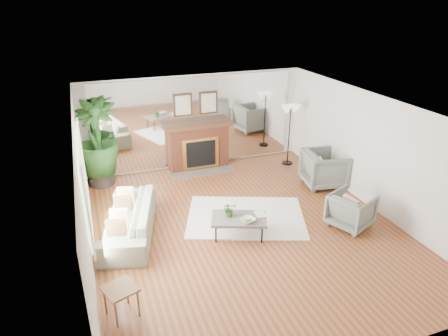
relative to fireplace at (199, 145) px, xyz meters
name	(u,v)px	position (x,y,z in m)	size (l,w,h in m)	color
ground	(245,227)	(0.00, -3.26, -0.66)	(7.00, 7.00, 0.00)	brown
wall_left	(84,197)	(-2.99, -3.26, 0.59)	(0.02, 7.00, 2.50)	silver
wall_right	(373,153)	(2.99, -3.26, 0.59)	(0.02, 7.00, 2.50)	silver
wall_back	(196,122)	(0.00, 0.23, 0.59)	(6.00, 0.02, 2.50)	silver
mirror_panel	(196,122)	(0.00, 0.21, 0.59)	(5.40, 0.04, 2.40)	silver
window_panel	(84,182)	(-2.96, -2.86, 0.69)	(0.04, 2.40, 1.50)	#B2E09E
fireplace	(199,145)	(0.00, 0.00, 0.00)	(1.85, 0.83, 2.05)	brown
area_rug	(246,217)	(0.18, -2.90, -0.65)	(2.46, 1.76, 0.03)	white
coffee_table	(239,219)	(-0.24, -3.52, -0.27)	(1.21, 0.96, 0.42)	#63574E
sofa	(129,220)	(-2.25, -2.71, -0.33)	(2.29, 0.89, 0.67)	gray
armchair_back	(324,169)	(2.60, -2.10, -0.21)	(0.96, 0.98, 0.90)	slate
armchair_front	(351,210)	(2.06, -3.92, -0.30)	(0.77, 0.79, 0.72)	slate
side_table	(120,292)	(-2.65, -4.89, -0.23)	(0.57, 0.57, 0.51)	brown
potted_ficus	(97,141)	(-2.60, -0.16, 0.49)	(1.26, 1.26, 2.15)	#29241E
floor_lamp	(291,114)	(2.41, -0.59, 0.78)	(0.55, 0.30, 1.69)	black
tabletop_plant	(229,209)	(-0.39, -3.40, -0.09)	(0.26, 0.23, 0.29)	#2F5720
fruit_bowl	(248,220)	(-0.13, -3.72, -0.20)	(0.26, 0.26, 0.07)	brown
book	(256,215)	(0.11, -3.55, -0.22)	(0.20, 0.27, 0.02)	brown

